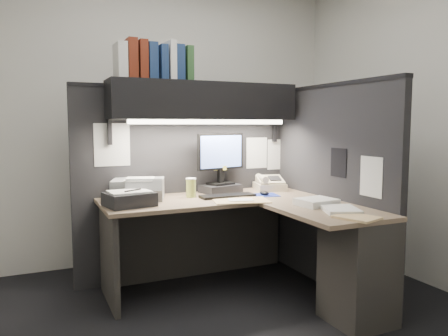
{
  "coord_description": "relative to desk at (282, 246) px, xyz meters",
  "views": [
    {
      "loc": [
        -1.21,
        -2.61,
        1.31
      ],
      "look_at": [
        0.2,
        0.51,
        0.97
      ],
      "focal_mm": 35.0,
      "sensor_mm": 36.0,
      "label": 1
    }
  ],
  "objects": [
    {
      "name": "pinned_papers",
      "position": [
        -0.0,
        0.56,
        0.61
      ],
      "size": [
        1.76,
        1.31,
        0.51
      ],
      "color": "white",
      "rests_on": "partition_back"
    },
    {
      "name": "notebook_stack",
      "position": [
        -0.99,
        0.47,
        0.34
      ],
      "size": [
        0.37,
        0.33,
        0.1
      ],
      "primitive_type": "cube",
      "rotation": [
        0.0,
        0.0,
        0.19
      ],
      "color": "black",
      "rests_on": "desk"
    },
    {
      "name": "wall_front",
      "position": [
        -0.43,
        -1.5,
        0.91
      ],
      "size": [
        3.5,
        0.04,
        2.7
      ],
      "primitive_type": "cube",
      "color": "silver",
      "rests_on": "floor"
    },
    {
      "name": "wall_back",
      "position": [
        -0.43,
        1.5,
        0.91
      ],
      "size": [
        3.5,
        0.04,
        2.7
      ],
      "primitive_type": "cube",
      "color": "silver",
      "rests_on": "floor"
    },
    {
      "name": "monitor",
      "position": [
        -0.14,
        0.78,
        0.49
      ],
      "size": [
        0.46,
        0.28,
        0.5
      ],
      "rotation": [
        0.0,
        0.0,
        0.24
      ],
      "color": "black",
      "rests_on": "desk"
    },
    {
      "name": "open_folder",
      "position": [
        -0.17,
        0.32,
        0.29
      ],
      "size": [
        0.47,
        0.36,
        0.01
      ],
      "primitive_type": "cube",
      "rotation": [
        0.0,
        0.0,
        -0.25
      ],
      "color": "#D9B57A",
      "rests_on": "desk"
    },
    {
      "name": "manila_stack",
      "position": [
        0.21,
        -0.53,
        0.29
      ],
      "size": [
        0.27,
        0.3,
        0.01
      ],
      "primitive_type": "cube",
      "rotation": [
        0.0,
        0.0,
        0.32
      ],
      "color": "#D9B57A",
      "rests_on": "desk"
    },
    {
      "name": "printer",
      "position": [
        -0.86,
        0.74,
        0.36
      ],
      "size": [
        0.47,
        0.44,
        0.16
      ],
      "primitive_type": "cube",
      "rotation": [
        0.0,
        0.0,
        -0.33
      ],
      "color": "gray",
      "rests_on": "desk"
    },
    {
      "name": "paper_stack_a",
      "position": [
        0.24,
        -0.07,
        0.31
      ],
      "size": [
        0.28,
        0.25,
        0.05
      ],
      "primitive_type": "cube",
      "rotation": [
        0.0,
        0.0,
        0.11
      ],
      "color": "white",
      "rests_on": "desk"
    },
    {
      "name": "task_light_tube",
      "position": [
        -0.3,
        0.61,
        0.89
      ],
      "size": [
        1.32,
        0.04,
        0.04
      ],
      "primitive_type": "cylinder",
      "rotation": [
        0.0,
        1.57,
        0.0
      ],
      "color": "white",
      "rests_on": "overhead_shelf"
    },
    {
      "name": "mousepad",
      "position": [
        0.13,
        0.48,
        0.29
      ],
      "size": [
        0.25,
        0.23,
        0.0
      ],
      "primitive_type": "cube",
      "rotation": [
        0.0,
        0.0,
        -0.18
      ],
      "color": "#1B2D99",
      "rests_on": "desk"
    },
    {
      "name": "coffee_cup",
      "position": [
        -0.46,
        0.64,
        0.36
      ],
      "size": [
        0.09,
        0.09,
        0.14
      ],
      "primitive_type": "cylinder",
      "rotation": [
        0.0,
        0.0,
        0.27
      ],
      "color": "#CDC752",
      "rests_on": "desk"
    },
    {
      "name": "desk",
      "position": [
        0.0,
        0.0,
        0.0
      ],
      "size": [
        1.7,
        1.53,
        0.73
      ],
      "color": "#846B54",
      "rests_on": "floor"
    },
    {
      "name": "keyboard",
      "position": [
        -0.19,
        0.52,
        0.3
      ],
      "size": [
        0.44,
        0.15,
        0.02
      ],
      "primitive_type": "cube",
      "rotation": [
        0.0,
        0.0,
        -0.02
      ],
      "color": "black",
      "rests_on": "desk"
    },
    {
      "name": "mouse",
      "position": [
        0.11,
        0.47,
        0.31
      ],
      "size": [
        0.08,
        0.1,
        0.03
      ],
      "primitive_type": "ellipsoid",
      "rotation": [
        0.0,
        0.0,
        0.28
      ],
      "color": "black",
      "rests_on": "mousepad"
    },
    {
      "name": "partition_right",
      "position": [
        0.55,
        0.18,
        0.36
      ],
      "size": [
        0.06,
        1.5,
        1.6
      ],
      "primitive_type": "cube",
      "color": "black",
      "rests_on": "floor"
    },
    {
      "name": "binder_row",
      "position": [
        -0.72,
        0.75,
        1.35
      ],
      "size": [
        0.58,
        0.25,
        0.3
      ],
      "color": "white",
      "rests_on": "overhead_shelf"
    },
    {
      "name": "overhead_shelf",
      "position": [
        -0.3,
        0.75,
        1.06
      ],
      "size": [
        1.55,
        0.34,
        0.3
      ],
      "primitive_type": "cube",
      "color": "black",
      "rests_on": "partition_back"
    },
    {
      "name": "partition_back",
      "position": [
        -0.4,
        0.93,
        0.36
      ],
      "size": [
        1.9,
        0.06,
        1.6
      ],
      "primitive_type": "cube",
      "color": "black",
      "rests_on": "floor"
    },
    {
      "name": "telephone",
      "position": [
        0.31,
        0.72,
        0.34
      ],
      "size": [
        0.3,
        0.31,
        0.1
      ],
      "primitive_type": "cube",
      "rotation": [
        0.0,
        0.0,
        -0.23
      ],
      "color": "beige",
      "rests_on": "desk"
    },
    {
      "name": "paper_stack_b",
      "position": [
        0.25,
        -0.32,
        0.3
      ],
      "size": [
        0.3,
        0.33,
        0.03
      ],
      "primitive_type": "cube",
      "rotation": [
        0.0,
        0.0,
        -0.37
      ],
      "color": "white",
      "rests_on": "desk"
    },
    {
      "name": "floor",
      "position": [
        -0.43,
        0.0,
        -0.44
      ],
      "size": [
        3.5,
        3.5,
        0.0
      ],
      "primitive_type": "plane",
      "color": "black",
      "rests_on": "ground"
    },
    {
      "name": "wall_right",
      "position": [
        1.32,
        0.0,
        0.91
      ],
      "size": [
        0.04,
        3.0,
        2.7
      ],
      "primitive_type": "cube",
      "color": "silver",
      "rests_on": "floor"
    }
  ]
}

